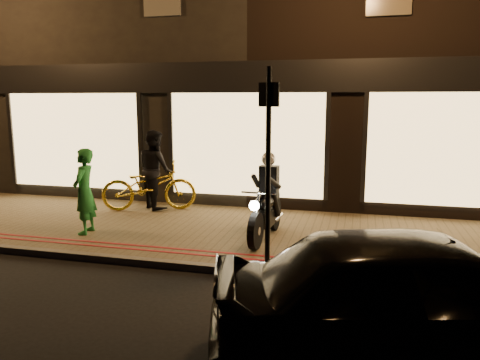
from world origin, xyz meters
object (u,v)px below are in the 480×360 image
object	(u,v)px
motorcycle	(266,205)
parked_car	(426,299)
sign_post	(268,158)
person_green	(84,191)
bicycle_gold	(149,186)

from	to	relation	value
motorcycle	parked_car	distance (m)	4.26
sign_post	person_green	bearing A→B (deg)	166.62
motorcycle	bicycle_gold	size ratio (longest dim) A/B	0.91
bicycle_gold	parked_car	size ratio (longest dim) A/B	0.51
sign_post	bicycle_gold	size ratio (longest dim) A/B	1.40
motorcycle	parked_car	xyz separation A→B (m)	(2.30, -3.59, -0.01)
bicycle_gold	person_green	bearing A→B (deg)	149.14
motorcycle	sign_post	size ratio (longest dim) A/B	0.65
motorcycle	person_green	world-z (taller)	person_green
bicycle_gold	person_green	xyz separation A→B (m)	(-0.35, -2.05, 0.25)
sign_post	person_green	size ratio (longest dim) A/B	1.84
bicycle_gold	parked_car	bearing A→B (deg)	-154.63
sign_post	parked_car	size ratio (longest dim) A/B	0.71
sign_post	bicycle_gold	xyz separation A→B (m)	(-3.35, 2.93, -1.11)
person_green	parked_car	world-z (taller)	person_green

